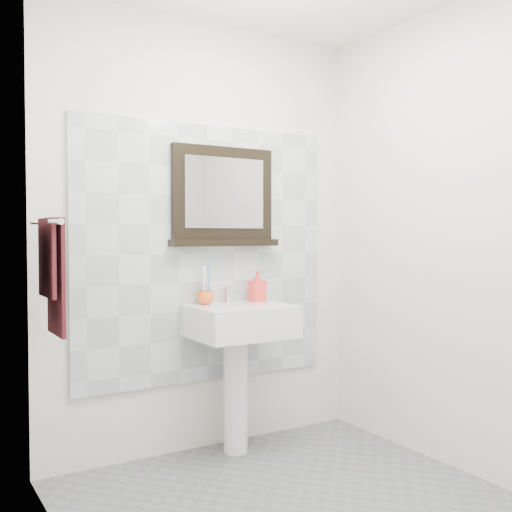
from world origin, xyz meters
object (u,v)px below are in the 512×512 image
Objects in this scene: framed_mirror at (223,199)px; hand_towel at (52,267)px; pedestal_sink at (239,337)px; toothbrush_cup at (206,298)px; soap_dispenser at (257,286)px.

framed_mirror is 1.25× the size of hand_towel.
pedestal_sink is 1.40× the size of framed_mirror.
pedestal_sink is 1.13m from hand_towel.
toothbrush_cup is 0.94m from hand_towel.
soap_dispenser is 0.56m from framed_mirror.
toothbrush_cup is 0.54× the size of soap_dispenser.
soap_dispenser is at bearing -3.34° from toothbrush_cup.
framed_mirror is (-0.19, 0.08, 0.52)m from soap_dispenser.
hand_towel is (-1.04, -0.25, -0.36)m from framed_mirror.
soap_dispenser reaches higher than toothbrush_cup.
hand_towel is (-1.23, -0.17, 0.16)m from soap_dispenser.
soap_dispenser is at bearing 30.57° from pedestal_sink.
hand_towel is (-0.89, -0.19, 0.21)m from toothbrush_cup.
soap_dispenser is 0.27× the size of framed_mirror.
toothbrush_cup is at bearing 11.89° from hand_towel.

